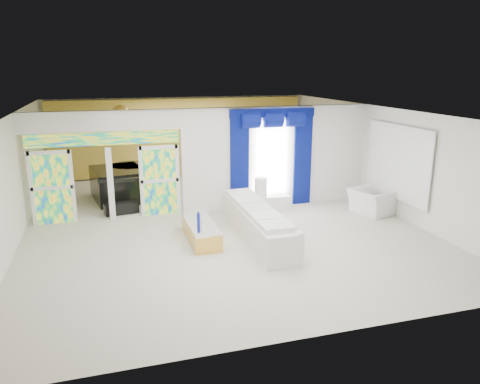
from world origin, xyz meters
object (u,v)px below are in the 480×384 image
object	(u,v)px
armchair	(371,202)
console_table	(270,202)
coffee_table	(201,232)
white_sofa	(257,224)
grand_piano	(118,184)

from	to	relation	value
armchair	console_table	bearing A→B (deg)	47.86
coffee_table	armchair	size ratio (longest dim) A/B	1.72
console_table	armchair	bearing A→B (deg)	-26.30
white_sofa	armchair	size ratio (longest dim) A/B	3.42
console_table	grand_piano	xyz separation A→B (m)	(-4.29, 2.38, 0.30)
white_sofa	coffee_table	size ratio (longest dim) A/B	1.99
armchair	white_sofa	bearing A→B (deg)	88.18
white_sofa	grand_piano	size ratio (longest dim) A/B	1.95
white_sofa	armchair	xyz separation A→B (m)	(3.78, 0.94, -0.00)
white_sofa	coffee_table	distance (m)	1.39
armchair	grand_piano	bearing A→B (deg)	46.17
console_table	grand_piano	bearing A→B (deg)	151.01
console_table	grand_piano	world-z (taller)	grand_piano
console_table	armchair	size ratio (longest dim) A/B	1.07
coffee_table	console_table	world-z (taller)	coffee_table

